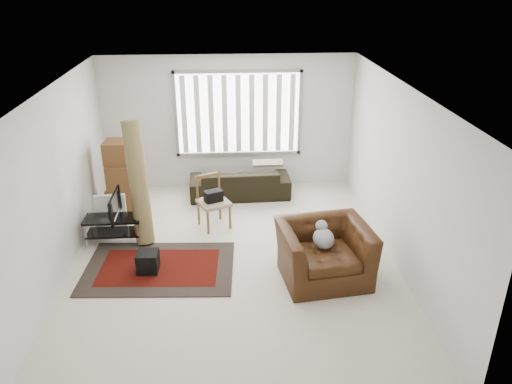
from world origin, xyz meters
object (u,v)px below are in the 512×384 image
(sofa, at_px, (240,178))
(armchair, at_px, (324,249))
(moving_boxes, at_px, (122,180))
(side_chair, at_px, (213,200))
(tv_stand, at_px, (113,224))

(sofa, height_order, armchair, armchair)
(armchair, bearing_deg, moving_boxes, 136.72)
(moving_boxes, bearing_deg, sofa, 15.55)
(side_chair, bearing_deg, moving_boxes, 133.71)
(moving_boxes, distance_m, sofa, 2.26)
(sofa, relative_size, armchair, 1.39)
(tv_stand, xyz_separation_m, moving_boxes, (-0.02, 1.13, 0.32))
(tv_stand, distance_m, side_chair, 1.72)
(tv_stand, distance_m, moving_boxes, 1.17)
(tv_stand, bearing_deg, sofa, 38.86)
(moving_boxes, bearing_deg, side_chair, -21.45)
(moving_boxes, relative_size, side_chair, 1.51)
(moving_boxes, height_order, side_chair, moving_boxes)
(moving_boxes, bearing_deg, tv_stand, -89.11)
(tv_stand, relative_size, moving_boxes, 0.66)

